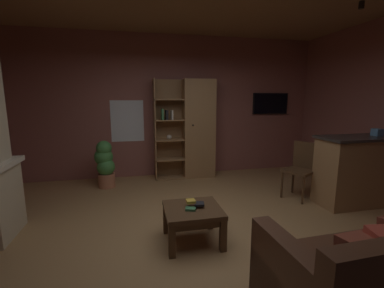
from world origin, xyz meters
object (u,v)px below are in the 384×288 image
at_px(table_book_0, 191,209).
at_px(table_book_1, 199,204).
at_px(coffee_table, 193,215).
at_px(wall_mounted_tv, 270,104).
at_px(table_book_2, 191,201).
at_px(tissue_box, 377,132).
at_px(potted_floor_plant, 105,163).
at_px(kitchen_bar_counter, 363,170).
at_px(dining_chair, 301,166).
at_px(leather_couch, 382,279).
at_px(bookshelf_cabinet, 194,129).

bearing_deg(table_book_0, table_book_1, 26.13).
distance_m(coffee_table, table_book_1, 0.15).
bearing_deg(wall_mounted_tv, table_book_2, -131.84).
height_order(tissue_box, coffee_table, tissue_box).
bearing_deg(tissue_box, table_book_2, -170.51).
xyz_separation_m(table_book_0, potted_floor_plant, (-1.14, 2.23, 0.03)).
height_order(kitchen_bar_counter, table_book_0, kitchen_bar_counter).
relative_size(kitchen_bar_counter, table_book_1, 13.46).
relative_size(kitchen_bar_counter, dining_chair, 1.56).
distance_m(tissue_box, wall_mounted_tv, 2.29).
distance_m(tissue_box, table_book_0, 3.17).
height_order(kitchen_bar_counter, leather_couch, kitchen_bar_counter).
height_order(bookshelf_cabinet, tissue_box, bookshelf_cabinet).
bearing_deg(dining_chair, table_book_0, -153.81).
distance_m(bookshelf_cabinet, table_book_1, 2.61).
bearing_deg(coffee_table, potted_floor_plant, 118.30).
bearing_deg(table_book_1, bookshelf_cabinet, 78.52).
bearing_deg(wall_mounted_tv, tissue_box, -74.19).
xyz_separation_m(bookshelf_cabinet, table_book_2, (-0.60, -2.47, -0.52)).
distance_m(kitchen_bar_counter, leather_couch, 2.51).
height_order(tissue_box, table_book_0, tissue_box).
bearing_deg(table_book_0, tissue_box, 11.09).
bearing_deg(table_book_2, tissue_box, 9.49).
relative_size(table_book_0, potted_floor_plant, 0.13).
distance_m(kitchen_bar_counter, coffee_table, 2.87).
bearing_deg(bookshelf_cabinet, table_book_2, -103.70).
bearing_deg(bookshelf_cabinet, leather_couch, -81.65).
relative_size(bookshelf_cabinet, coffee_table, 3.15).
relative_size(table_book_0, wall_mounted_tv, 0.14).
relative_size(bookshelf_cabinet, leather_couch, 1.19).
xyz_separation_m(coffee_table, table_book_2, (-0.02, 0.04, 0.15)).
xyz_separation_m(table_book_1, dining_chair, (1.97, 0.97, 0.08)).
height_order(coffee_table, table_book_2, table_book_2).
height_order(dining_chair, potted_floor_plant, dining_chair).
bearing_deg(table_book_2, bookshelf_cabinet, 76.30).
bearing_deg(table_book_0, potted_floor_plant, 117.05).
relative_size(dining_chair, potted_floor_plant, 1.06).
bearing_deg(leather_couch, table_book_2, 130.43).
bearing_deg(kitchen_bar_counter, bookshelf_cabinet, 138.55).
bearing_deg(tissue_box, table_book_1, -169.54).
bearing_deg(tissue_box, kitchen_bar_counter, -178.73).
height_order(kitchen_bar_counter, table_book_2, kitchen_bar_counter).
xyz_separation_m(table_book_1, potted_floor_plant, (-1.25, 2.18, 0.01)).
xyz_separation_m(coffee_table, potted_floor_plant, (-1.18, 2.18, 0.13)).
height_order(tissue_box, table_book_2, tissue_box).
height_order(tissue_box, leather_couch, tissue_box).
xyz_separation_m(kitchen_bar_counter, dining_chair, (-0.77, 0.43, -0.01)).
bearing_deg(coffee_table, table_book_2, 110.48).
distance_m(tissue_box, coffee_table, 3.15).
bearing_deg(dining_chair, wall_mounted_tv, 79.08).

